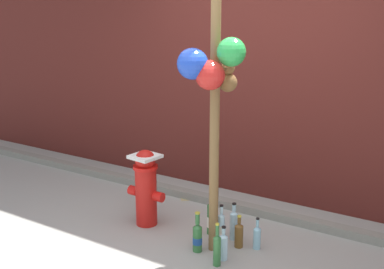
# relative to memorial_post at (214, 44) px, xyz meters

# --- Properties ---
(ground_plane) EXTENTS (14.00, 14.00, 0.00)m
(ground_plane) POSITION_rel_memorial_post_xyz_m (-0.20, -0.21, -1.74)
(ground_plane) COLOR #9E9B93
(building_wall) EXTENTS (10.00, 0.20, 3.81)m
(building_wall) POSITION_rel_memorial_post_xyz_m (-0.20, 1.45, 0.16)
(building_wall) COLOR #561E19
(building_wall) RESTS_ON ground_plane
(curb_strip) EXTENTS (8.00, 0.12, 0.08)m
(curb_strip) POSITION_rel_memorial_post_xyz_m (-0.20, 0.91, -1.70)
(curb_strip) COLOR gray
(curb_strip) RESTS_ON ground_plane
(memorial_post) EXTENTS (0.49, 0.51, 2.90)m
(memorial_post) POSITION_rel_memorial_post_xyz_m (0.00, 0.00, 0.00)
(memorial_post) COLOR olive
(memorial_post) RESTS_ON ground_plane
(fire_hydrant) EXTENTS (0.38, 0.27, 0.74)m
(fire_hydrant) POSITION_rel_memorial_post_xyz_m (-0.80, 0.16, -1.35)
(fire_hydrant) COLOR red
(fire_hydrant) RESTS_ON ground_plane
(bottle_0) EXTENTS (0.08, 0.08, 0.29)m
(bottle_0) POSITION_rel_memorial_post_xyz_m (0.15, 0.21, -1.62)
(bottle_0) COLOR brown
(bottle_0) RESTS_ON ground_plane
(bottle_1) EXTENTS (0.08, 0.08, 0.36)m
(bottle_1) POSITION_rel_memorial_post_xyz_m (-0.11, -0.04, -1.61)
(bottle_1) COLOR #337038
(bottle_1) RESTS_ON ground_plane
(bottle_2) EXTENTS (0.07, 0.07, 0.30)m
(bottle_2) POSITION_rel_memorial_post_xyz_m (0.14, -0.05, -1.62)
(bottle_2) COLOR #B2DBEA
(bottle_2) RESTS_ON ground_plane
(bottle_3) EXTENTS (0.06, 0.06, 0.39)m
(bottle_3) POSITION_rel_memorial_post_xyz_m (0.02, 0.13, -1.58)
(bottle_3) COLOR #B2DBEA
(bottle_3) RESTS_ON ground_plane
(bottle_4) EXTENTS (0.08, 0.08, 0.40)m
(bottle_4) POSITION_rel_memorial_post_xyz_m (-0.17, 0.30, -1.59)
(bottle_4) COLOR #337038
(bottle_4) RESTS_ON ground_plane
(bottle_5) EXTENTS (0.07, 0.07, 0.35)m
(bottle_5) POSITION_rel_memorial_post_xyz_m (0.05, 0.31, -1.60)
(bottle_5) COLOR #B2DBEA
(bottle_5) RESTS_ON ground_plane
(bottle_6) EXTENTS (0.07, 0.07, 0.28)m
(bottle_6) POSITION_rel_memorial_post_xyz_m (0.30, 0.27, -1.63)
(bottle_6) COLOR #93CCE0
(bottle_6) RESTS_ON ground_plane
(bottle_7) EXTENTS (0.06, 0.06, 0.37)m
(bottle_7) POSITION_rel_memorial_post_xyz_m (0.14, -0.16, -1.60)
(bottle_7) COLOR #337038
(bottle_7) RESTS_ON ground_plane
(bottle_8) EXTENTS (0.06, 0.06, 0.32)m
(bottle_8) POSITION_rel_memorial_post_xyz_m (-0.08, 0.17, -1.61)
(bottle_8) COLOR brown
(bottle_8) RESTS_ON ground_plane
(litter_0) EXTENTS (0.12, 0.12, 0.01)m
(litter_0) POSITION_rel_memorial_post_xyz_m (-0.81, 0.85, -1.74)
(litter_0) COLOR tan
(litter_0) RESTS_ON ground_plane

